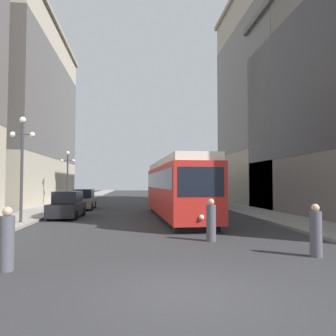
# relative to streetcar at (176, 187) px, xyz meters

# --- Properties ---
(ground_plane) EXTENTS (200.00, 200.00, 0.00)m
(ground_plane) POSITION_rel_streetcar_xyz_m (-1.80, -14.89, -2.10)
(ground_plane) COLOR #303033
(sidewalk_left) EXTENTS (3.34, 120.00, 0.15)m
(sidewalk_left) POSITION_rel_streetcar_xyz_m (-10.35, 25.11, -2.03)
(sidewalk_left) COLOR gray
(sidewalk_left) RESTS_ON ground
(sidewalk_right) EXTENTS (3.34, 120.00, 0.15)m
(sidewalk_right) POSITION_rel_streetcar_xyz_m (6.75, 25.11, -2.03)
(sidewalk_right) COLOR gray
(sidewalk_right) RESTS_ON ground
(streetcar) EXTENTS (3.09, 14.45, 3.89)m
(streetcar) POSITION_rel_streetcar_xyz_m (0.00, 0.00, 0.00)
(streetcar) COLOR black
(streetcar) RESTS_ON ground
(transit_bus) EXTENTS (2.93, 12.42, 3.45)m
(transit_bus) POSITION_rel_streetcar_xyz_m (3.77, 12.04, -0.15)
(transit_bus) COLOR black
(transit_bus) RESTS_ON ground
(parked_car_left_near) EXTENTS (1.98, 4.67, 1.82)m
(parked_car_left_near) POSITION_rel_streetcar_xyz_m (-7.37, 1.07, -1.26)
(parked_car_left_near) COLOR black
(parked_car_left_near) RESTS_ON ground
(parked_car_left_mid) EXTENTS (1.94, 4.75, 1.82)m
(parked_car_left_mid) POSITION_rel_streetcar_xyz_m (-7.37, 8.59, -1.26)
(parked_car_left_mid) COLOR black
(parked_car_left_mid) RESTS_ON ground
(pedestrian_crossing_near) EXTENTS (0.39, 0.39, 1.74)m
(pedestrian_crossing_near) POSITION_rel_streetcar_xyz_m (0.29, -8.77, -1.29)
(pedestrian_crossing_near) COLOR #4C4C56
(pedestrian_crossing_near) RESTS_ON ground
(pedestrian_crossing_far) EXTENTS (0.39, 0.39, 1.74)m
(pedestrian_crossing_far) POSITION_rel_streetcar_xyz_m (-6.31, -12.60, -1.29)
(pedestrian_crossing_far) COLOR #4C4C56
(pedestrian_crossing_far) RESTS_ON ground
(pedestrian_on_sidewalk) EXTENTS (0.38, 0.38, 1.71)m
(pedestrian_on_sidewalk) POSITION_rel_streetcar_xyz_m (2.99, -11.90, -1.30)
(pedestrian_on_sidewalk) COLOR #4C4C56
(pedestrian_on_sidewalk) RESTS_ON ground
(lamp_post_left_near) EXTENTS (1.41, 0.36, 6.08)m
(lamp_post_left_near) POSITION_rel_streetcar_xyz_m (-9.27, -2.49, 1.99)
(lamp_post_left_near) COLOR #333338
(lamp_post_left_near) RESTS_ON sidewalk_left
(lamp_post_left_far) EXTENTS (1.41, 0.36, 5.37)m
(lamp_post_left_far) POSITION_rel_streetcar_xyz_m (-9.27, 10.66, 1.58)
(lamp_post_left_far) COLOR #333338
(lamp_post_left_far) RESTS_ON sidewalk_left
(building_left_midblock) EXTENTS (11.11, 24.57, 21.42)m
(building_left_midblock) POSITION_rel_streetcar_xyz_m (-17.27, 18.25, 8.92)
(building_left_midblock) COLOR #B2A893
(building_left_midblock) RESTS_ON ground
(building_right_corner) EXTENTS (12.13, 17.52, 23.72)m
(building_right_corner) POSITION_rel_streetcar_xyz_m (14.18, 11.85, 10.11)
(building_right_corner) COLOR #B2A893
(building_right_corner) RESTS_ON ground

